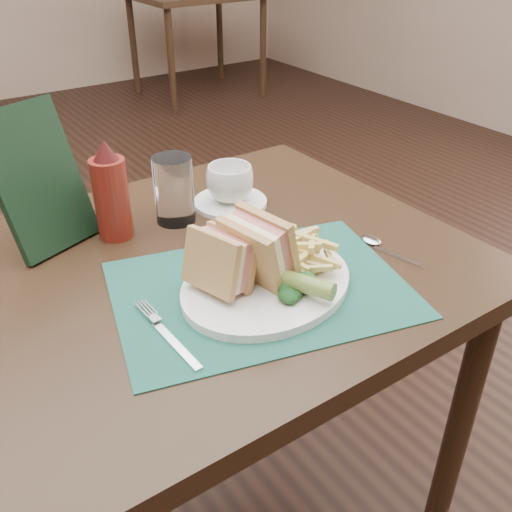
# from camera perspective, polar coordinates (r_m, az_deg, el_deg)

# --- Properties ---
(floor) EXTENTS (7.00, 7.00, 0.00)m
(floor) POSITION_cam_1_polar(r_m,az_deg,el_deg) (1.83, -12.06, -13.60)
(floor) COLOR black
(floor) RESTS_ON ground
(table_main) EXTENTS (0.90, 0.75, 0.75)m
(table_main) POSITION_cam_1_polar(r_m,az_deg,el_deg) (1.23, -4.20, -15.24)
(table_main) COLOR black
(table_main) RESTS_ON ground
(table_bg_right) EXTENTS (0.90, 0.75, 0.75)m
(table_bg_right) POSITION_cam_1_polar(r_m,az_deg,el_deg) (4.66, -5.86, 20.24)
(table_bg_right) COLOR black
(table_bg_right) RESTS_ON ground
(placemat) EXTENTS (0.53, 0.43, 0.00)m
(placemat) POSITION_cam_1_polar(r_m,az_deg,el_deg) (0.91, 0.44, -3.33)
(placemat) COLOR #184C40
(placemat) RESTS_ON table_main
(plate) EXTENTS (0.35, 0.30, 0.01)m
(plate) POSITION_cam_1_polar(r_m,az_deg,el_deg) (0.91, 1.07, -2.83)
(plate) COLOR white
(plate) RESTS_ON placemat
(sandwich_half_a) EXTENTS (0.10, 0.12, 0.10)m
(sandwich_half_a) POSITION_cam_1_polar(r_m,az_deg,el_deg) (0.85, -4.54, -0.99)
(sandwich_half_a) COLOR tan
(sandwich_half_a) RESTS_ON plate
(sandwich_half_b) EXTENTS (0.10, 0.13, 0.11)m
(sandwich_half_b) POSITION_cam_1_polar(r_m,az_deg,el_deg) (0.87, -0.68, 0.35)
(sandwich_half_b) COLOR tan
(sandwich_half_b) RESTS_ON plate
(kale_garnish) EXTENTS (0.11, 0.08, 0.03)m
(kale_garnish) POSITION_cam_1_polar(r_m,az_deg,el_deg) (0.87, 3.74, -3.08)
(kale_garnish) COLOR #133517
(kale_garnish) RESTS_ON plate
(pickle_spear) EXTENTS (0.08, 0.12, 0.03)m
(pickle_spear) POSITION_cam_1_polar(r_m,az_deg,el_deg) (0.86, 4.12, -2.61)
(pickle_spear) COLOR #5A752C
(pickle_spear) RESTS_ON plate
(fries_pile) EXTENTS (0.18, 0.20, 0.05)m
(fries_pile) POSITION_cam_1_polar(r_m,az_deg,el_deg) (0.94, 4.41, 0.52)
(fries_pile) COLOR tan
(fries_pile) RESTS_ON plate
(fork) EXTENTS (0.04, 0.17, 0.01)m
(fork) POSITION_cam_1_polar(r_m,az_deg,el_deg) (0.83, -8.94, -7.51)
(fork) COLOR silver
(fork) RESTS_ON placemat
(spoon) EXTENTS (0.07, 0.15, 0.01)m
(spoon) POSITION_cam_1_polar(r_m,az_deg,el_deg) (1.04, 13.15, 0.63)
(spoon) COLOR silver
(spoon) RESTS_ON table_main
(saucer) EXTENTS (0.20, 0.20, 0.01)m
(saucer) POSITION_cam_1_polar(r_m,az_deg,el_deg) (1.18, -2.58, 5.38)
(saucer) COLOR white
(saucer) RESTS_ON table_main
(coffee_cup) EXTENTS (0.14, 0.14, 0.08)m
(coffee_cup) POSITION_cam_1_polar(r_m,az_deg,el_deg) (1.16, -2.63, 7.27)
(coffee_cup) COLOR white
(coffee_cup) RESTS_ON saucer
(drinking_glass) EXTENTS (0.09, 0.09, 0.13)m
(drinking_glass) POSITION_cam_1_polar(r_m,az_deg,el_deg) (1.10, -8.21, 6.58)
(drinking_glass) COLOR white
(drinking_glass) RESTS_ON table_main
(ketchup_bottle) EXTENTS (0.08, 0.08, 0.19)m
(ketchup_bottle) POSITION_cam_1_polar(r_m,az_deg,el_deg) (1.05, -14.35, 6.44)
(ketchup_bottle) COLOR maroon
(ketchup_bottle) RESTS_ON table_main
(check_presenter) EXTENTS (0.18, 0.14, 0.25)m
(check_presenter) POSITION_cam_1_polar(r_m,az_deg,el_deg) (1.05, -20.97, 7.17)
(check_presenter) COLOR black
(check_presenter) RESTS_ON table_main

